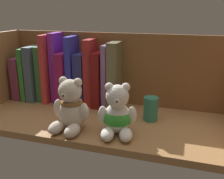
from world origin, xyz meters
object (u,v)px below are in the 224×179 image
at_px(book_1, 32,72).
at_px(book_2, 39,72).
at_px(book_4, 52,67).
at_px(book_6, 67,76).
at_px(teddy_bear_larger, 70,108).
at_px(pillar_candle, 151,109).
at_px(book_3, 46,72).
at_px(book_8, 83,78).
at_px(book_11, 108,75).
at_px(book_7, 74,69).
at_px(book_9, 92,72).
at_px(book_5, 59,67).
at_px(book_12, 116,74).
at_px(book_10, 101,78).
at_px(book_0, 26,76).
at_px(teddy_bear_smaller, 117,115).

bearing_deg(book_1, book_2, 0.00).
distance_m(book_4, book_6, 0.07).
bearing_deg(teddy_bear_larger, pillar_candle, 32.46).
distance_m(teddy_bear_larger, pillar_candle, 0.24).
relative_size(book_2, book_3, 1.00).
bearing_deg(pillar_candle, book_2, 168.52).
height_order(book_8, book_11, book_11).
height_order(book_2, book_7, book_7).
relative_size(book_1, book_9, 0.84).
xyz_separation_m(book_5, book_6, (0.03, 0.00, -0.03)).
bearing_deg(book_9, book_12, 0.00).
bearing_deg(book_2, book_4, 0.00).
relative_size(book_6, book_11, 0.85).
bearing_deg(book_8, book_9, 0.00).
bearing_deg(teddy_bear_larger, book_9, 95.72).
bearing_deg(book_4, book_3, 180.00).
bearing_deg(book_10, book_1, 180.00).
bearing_deg(book_1, book_0, 180.00).
height_order(book_0, teddy_bear_larger, book_0).
distance_m(book_1, book_4, 0.09).
height_order(book_12, teddy_bear_smaller, book_12).
relative_size(book_2, book_9, 0.87).
bearing_deg(book_9, book_6, 180.00).
height_order(book_5, book_8, book_5).
bearing_deg(book_0, book_4, 0.00).
xyz_separation_m(book_1, book_4, (0.09, 0.00, 0.02)).
distance_m(book_7, book_12, 0.16).
relative_size(book_0, book_2, 0.78).
bearing_deg(book_7, book_12, 0.00).
bearing_deg(book_0, book_9, 0.00).
xyz_separation_m(book_8, pillar_candle, (0.26, -0.09, -0.05)).
bearing_deg(book_9, book_3, 180.00).
xyz_separation_m(book_5, book_9, (0.13, 0.00, -0.01)).
bearing_deg(book_12, book_1, 180.00).
bearing_deg(book_12, book_6, 180.00).
bearing_deg(book_1, book_4, 0.00).
relative_size(book_0, book_10, 0.82).
distance_m(book_5, book_7, 0.06).
relative_size(book_4, teddy_bear_larger, 1.61).
height_order(book_10, book_12, book_12).
bearing_deg(book_3, book_0, 180.00).
bearing_deg(book_11, book_4, 180.00).
xyz_separation_m(book_5, book_10, (0.16, 0.00, -0.03)).
bearing_deg(book_12, book_8, 180.00).
bearing_deg(book_2, book_0, 180.00).
distance_m(book_6, book_9, 0.10).
xyz_separation_m(book_6, pillar_candle, (0.32, -0.09, -0.05)).
height_order(book_1, pillar_candle, book_1).
distance_m(book_5, book_11, 0.19).
height_order(book_5, book_7, book_5).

